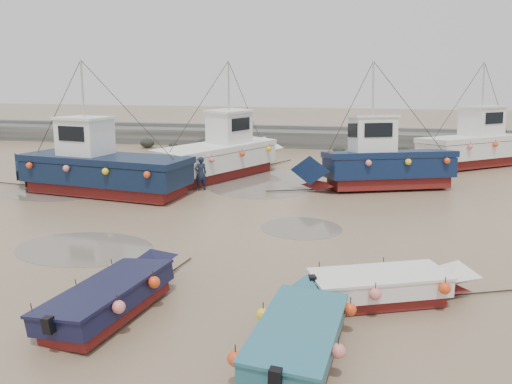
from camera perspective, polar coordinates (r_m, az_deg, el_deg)
ground at (r=17.84m, az=-8.38°, el=-5.49°), size 120.00×120.00×0.00m
seawall at (r=38.65m, az=2.02°, el=6.19°), size 60.00×4.92×1.50m
puddle_a at (r=17.86m, az=-19.02°, el=-6.10°), size 4.78×4.78×0.01m
puddle_b at (r=19.04m, az=5.21°, el=-4.11°), size 3.11×3.11×0.01m
puddle_c at (r=25.78m, az=-22.45°, el=-0.29°), size 4.26×4.26×0.01m
puddle_d at (r=26.28m, az=0.65°, el=1.05°), size 5.83×5.83×0.01m
dinghy_1 at (r=13.09m, az=-15.45°, el=-10.74°), size 2.59×5.89×1.43m
dinghy_2 at (r=11.04m, az=5.20°, el=-15.14°), size 2.41×5.72×1.43m
dinghy_3 at (r=13.49m, az=15.36°, el=-9.95°), size 5.57×2.72×1.43m
cabin_boat_0 at (r=25.17m, az=-17.99°, el=2.80°), size 11.33×4.31×6.22m
cabin_boat_1 at (r=27.78m, az=-3.58°, el=4.52°), size 6.44×9.66×6.22m
cabin_boat_2 at (r=25.49m, az=13.73°, el=3.37°), size 9.29×4.48×6.22m
cabin_boat_3 at (r=33.55m, az=24.09°, el=5.04°), size 8.58×6.42×6.22m
person at (r=24.85m, az=-6.27°, el=0.19°), size 0.74×0.69×1.69m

